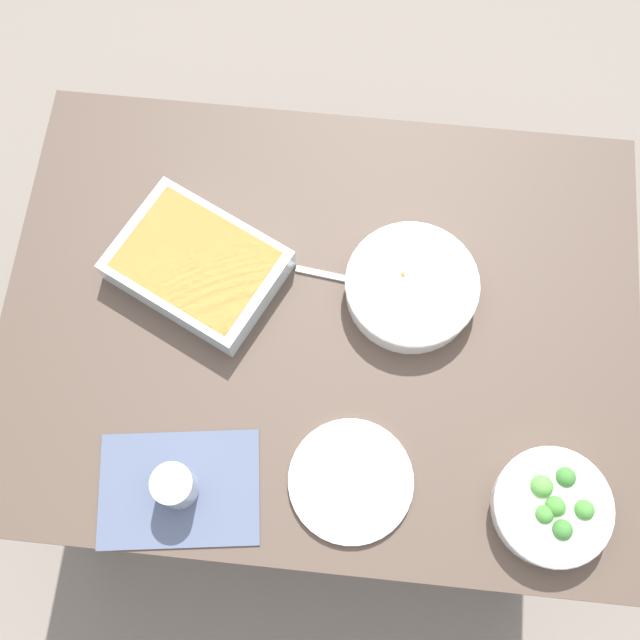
{
  "coord_description": "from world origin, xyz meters",
  "views": [
    {
      "loc": [
        -0.05,
        0.47,
        2.12
      ],
      "look_at": [
        0.0,
        0.0,
        0.74
      ],
      "focal_mm": 43.62,
      "sensor_mm": 36.0,
      "label": 1
    }
  ],
  "objects_px": {
    "baking_dish": "(197,264)",
    "spoon_by_stew": "(354,280)",
    "broccoli_bowl": "(552,507)",
    "stew_bowl": "(411,287)",
    "side_plate": "(351,481)",
    "drink_cup": "(176,486)"
  },
  "relations": [
    {
      "from": "baking_dish",
      "to": "spoon_by_stew",
      "type": "bearing_deg",
      "value": -178.19
    },
    {
      "from": "baking_dish",
      "to": "broccoli_bowl",
      "type": "bearing_deg",
      "value": 150.36
    },
    {
      "from": "broccoli_bowl",
      "to": "spoon_by_stew",
      "type": "relative_size",
      "value": 1.16
    },
    {
      "from": "baking_dish",
      "to": "stew_bowl",
      "type": "bearing_deg",
      "value": 179.45
    },
    {
      "from": "broccoli_bowl",
      "to": "baking_dish",
      "type": "height_order",
      "value": "broccoli_bowl"
    },
    {
      "from": "stew_bowl",
      "to": "spoon_by_stew",
      "type": "bearing_deg",
      "value": -6.96
    },
    {
      "from": "baking_dish",
      "to": "side_plate",
      "type": "bearing_deg",
      "value": 131.37
    },
    {
      "from": "stew_bowl",
      "to": "baking_dish",
      "type": "xyz_separation_m",
      "value": [
        0.4,
        -0.0,
        0.0
      ]
    },
    {
      "from": "drink_cup",
      "to": "spoon_by_stew",
      "type": "bearing_deg",
      "value": -122.64
    },
    {
      "from": "baking_dish",
      "to": "side_plate",
      "type": "height_order",
      "value": "baking_dish"
    },
    {
      "from": "stew_bowl",
      "to": "broccoli_bowl",
      "type": "bearing_deg",
      "value": 125.02
    },
    {
      "from": "drink_cup",
      "to": "spoon_by_stew",
      "type": "xyz_separation_m",
      "value": [
        -0.27,
        -0.42,
        -0.03
      ]
    },
    {
      "from": "baking_dish",
      "to": "drink_cup",
      "type": "bearing_deg",
      "value": 93.71
    },
    {
      "from": "broccoli_bowl",
      "to": "spoon_by_stew",
      "type": "bearing_deg",
      "value": -46.33
    },
    {
      "from": "stew_bowl",
      "to": "broccoli_bowl",
      "type": "height_order",
      "value": "broccoli_bowl"
    },
    {
      "from": "stew_bowl",
      "to": "broccoli_bowl",
      "type": "xyz_separation_m",
      "value": [
        -0.26,
        0.38,
        -0.0
      ]
    },
    {
      "from": "stew_bowl",
      "to": "drink_cup",
      "type": "xyz_separation_m",
      "value": [
        0.38,
        0.41,
        0.01
      ]
    },
    {
      "from": "drink_cup",
      "to": "side_plate",
      "type": "distance_m",
      "value": 0.3
    },
    {
      "from": "broccoli_bowl",
      "to": "side_plate",
      "type": "xyz_separation_m",
      "value": [
        0.34,
        -0.01,
        -0.02
      ]
    },
    {
      "from": "spoon_by_stew",
      "to": "stew_bowl",
      "type": "bearing_deg",
      "value": 173.04
    },
    {
      "from": "stew_bowl",
      "to": "broccoli_bowl",
      "type": "relative_size",
      "value": 1.23
    },
    {
      "from": "drink_cup",
      "to": "side_plate",
      "type": "xyz_separation_m",
      "value": [
        -0.3,
        -0.04,
        -0.03
      ]
    }
  ]
}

